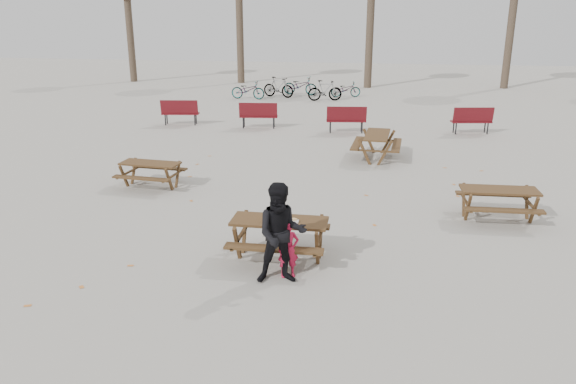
# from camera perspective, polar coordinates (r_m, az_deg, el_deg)

# --- Properties ---
(ground) EXTENTS (80.00, 80.00, 0.00)m
(ground) POSITION_cam_1_polar(r_m,az_deg,el_deg) (10.81, -0.86, -6.69)
(ground) COLOR gray
(ground) RESTS_ON ground
(main_picnic_table) EXTENTS (1.80, 1.45, 0.78)m
(main_picnic_table) POSITION_cam_1_polar(r_m,az_deg,el_deg) (10.58, -0.87, -3.80)
(main_picnic_table) COLOR #3A2615
(main_picnic_table) RESTS_ON ground
(food_tray) EXTENTS (0.18, 0.11, 0.03)m
(food_tray) POSITION_cam_1_polar(r_m,az_deg,el_deg) (10.39, 0.59, -2.99)
(food_tray) COLOR white
(food_tray) RESTS_ON main_picnic_table
(bread_roll) EXTENTS (0.14, 0.06, 0.05)m
(bread_roll) POSITION_cam_1_polar(r_m,az_deg,el_deg) (10.38, 0.59, -2.77)
(bread_roll) COLOR tan
(bread_roll) RESTS_ON food_tray
(soda_bottle) EXTENTS (0.07, 0.07, 0.17)m
(soda_bottle) POSITION_cam_1_polar(r_m,az_deg,el_deg) (10.43, -2.24, -2.60)
(soda_bottle) COLOR silver
(soda_bottle) RESTS_ON main_picnic_table
(child) EXTENTS (0.45, 0.38, 1.03)m
(child) POSITION_cam_1_polar(r_m,az_deg,el_deg) (9.89, 0.04, -5.85)
(child) COLOR #B91739
(child) RESTS_ON ground
(adult) EXTENTS (1.01, 0.86, 1.80)m
(adult) POSITION_cam_1_polar(r_m,az_deg,el_deg) (9.56, -0.68, -4.26)
(adult) COLOR black
(adult) RESTS_ON ground
(picnic_table_east) EXTENTS (1.72, 1.41, 0.72)m
(picnic_table_east) POSITION_cam_1_polar(r_m,az_deg,el_deg) (13.42, 20.54, -1.18)
(picnic_table_east) COLOR #3A2615
(picnic_table_east) RESTS_ON ground
(picnic_table_north) EXTENTS (1.66, 1.39, 0.67)m
(picnic_table_north) POSITION_cam_1_polar(r_m,az_deg,el_deg) (15.32, -13.75, 1.71)
(picnic_table_north) COLOR #3A2615
(picnic_table_north) RESTS_ON ground
(picnic_table_far) EXTENTS (1.60, 1.93, 0.79)m
(picnic_table_far) POSITION_cam_1_polar(r_m,az_deg,el_deg) (17.95, 8.99, 4.61)
(picnic_table_far) COLOR #3A2615
(picnic_table_far) RESTS_ON ground
(park_bench_row) EXTENTS (13.05, 1.28, 1.03)m
(park_bench_row) POSITION_cam_1_polar(r_m,az_deg,el_deg) (22.09, 2.36, 7.68)
(park_bench_row) COLOR maroon
(park_bench_row) RESTS_ON ground
(bicycle_row) EXTENTS (6.74, 2.78, 1.07)m
(bicycle_row) POSITION_cam_1_polar(r_m,az_deg,el_deg) (30.16, 0.81, 10.49)
(bicycle_row) COLOR black
(bicycle_row) RESTS_ON ground
(fallen_leaves) EXTENTS (11.00, 11.00, 0.01)m
(fallen_leaves) POSITION_cam_1_polar(r_m,az_deg,el_deg) (13.03, 3.23, -2.24)
(fallen_leaves) COLOR #C6712F
(fallen_leaves) RESTS_ON ground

